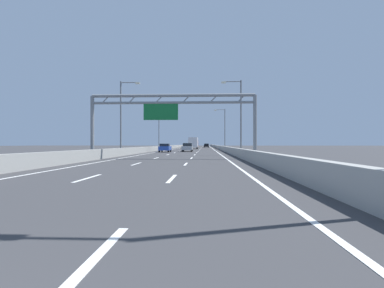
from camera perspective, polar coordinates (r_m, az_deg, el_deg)
ground_plane at (r=100.25m, az=0.73°, el=-0.77°), size 260.00×260.00×0.00m
lane_dash_left_1 at (r=13.72m, az=-19.02°, el=-6.10°), size 0.16×3.00×0.01m
lane_dash_left_2 at (r=22.31m, az=-10.46°, el=-3.71°), size 0.16×3.00×0.01m
lane_dash_left_3 at (r=31.13m, az=-6.72°, el=-2.64°), size 0.16×3.00×0.01m
lane_dash_left_4 at (r=40.03m, az=-4.64°, el=-2.03°), size 0.16×3.00×0.01m
lane_dash_left_5 at (r=48.97m, az=-3.32°, el=-1.65°), size 0.16×3.00×0.01m
lane_dash_left_6 at (r=57.92m, az=-2.40°, el=-1.38°), size 0.16×3.00×0.01m
lane_dash_left_7 at (r=66.89m, az=-1.74°, el=-1.18°), size 0.16×3.00×0.01m
lane_dash_left_8 at (r=75.87m, az=-1.23°, el=-1.03°), size 0.16×3.00×0.01m
lane_dash_left_9 at (r=84.85m, az=-0.82°, el=-0.92°), size 0.16×3.00×0.01m
lane_dash_left_10 at (r=93.83m, az=-0.50°, el=-0.82°), size 0.16×3.00×0.01m
lane_dash_left_11 at (r=102.82m, az=-0.23°, el=-0.74°), size 0.16×3.00×0.01m
lane_dash_left_12 at (r=111.81m, az=-0.00°, el=-0.68°), size 0.16×3.00×0.01m
lane_dash_left_13 at (r=120.80m, az=0.19°, el=-0.62°), size 0.16×3.00×0.01m
lane_dash_left_14 at (r=129.79m, az=0.35°, el=-0.57°), size 0.16×3.00×0.01m
lane_dash_left_15 at (r=138.79m, az=0.50°, el=-0.53°), size 0.16×3.00×0.01m
lane_dash_left_16 at (r=147.78m, az=0.62°, el=-0.49°), size 0.16×3.00×0.01m
lane_dash_left_17 at (r=156.77m, az=0.73°, el=-0.46°), size 0.16×3.00×0.01m
lane_dash_right_0 at (r=4.22m, az=-18.50°, el=-20.40°), size 0.16×3.00×0.01m
lane_dash_right_1 at (r=12.85m, az=-3.82°, el=-6.51°), size 0.16×3.00×0.01m
lane_dash_right_2 at (r=21.78m, az=-1.18°, el=-3.80°), size 0.16×3.00×0.01m
lane_dash_right_3 at (r=30.75m, az=-0.08°, el=-2.67°), size 0.16×3.00×0.01m
lane_dash_right_4 at (r=39.74m, az=0.52°, el=-2.05°), size 0.16×3.00×0.01m
lane_dash_right_5 at (r=48.73m, az=0.90°, el=-1.66°), size 0.16×3.00×0.01m
lane_dash_right_6 at (r=57.72m, az=1.16°, el=-1.38°), size 0.16×3.00×0.01m
lane_dash_right_7 at (r=66.72m, az=1.35°, el=-1.19°), size 0.16×3.00×0.01m
lane_dash_right_8 at (r=75.71m, az=1.49°, el=-1.04°), size 0.16×3.00×0.01m
lane_dash_right_9 at (r=84.71m, az=1.61°, el=-0.92°), size 0.16×3.00×0.01m
lane_dash_right_10 at (r=93.71m, az=1.70°, el=-0.82°), size 0.16×3.00×0.01m
lane_dash_right_11 at (r=102.71m, az=1.78°, el=-0.74°), size 0.16×3.00×0.01m
lane_dash_right_12 at (r=111.71m, az=1.84°, el=-0.68°), size 0.16×3.00×0.01m
lane_dash_right_13 at (r=120.70m, az=1.90°, el=-0.62°), size 0.16×3.00×0.01m
lane_dash_right_14 at (r=129.70m, az=1.94°, el=-0.57°), size 0.16×3.00×0.01m
lane_dash_right_15 at (r=138.70m, az=1.98°, el=-0.53°), size 0.16×3.00×0.01m
lane_dash_right_16 at (r=147.70m, az=2.02°, el=-0.49°), size 0.16×3.00×0.01m
lane_dash_right_17 at (r=156.70m, az=2.05°, el=-0.46°), size 0.16×3.00×0.01m
edge_line_left at (r=88.60m, az=-2.92°, el=-0.87°), size 0.16×176.00×0.01m
edge_line_right at (r=88.22m, az=3.89°, el=-0.88°), size 0.16×176.00×0.01m
barrier_left at (r=110.65m, az=-2.68°, el=-0.44°), size 0.45×220.00×0.95m
barrier_right at (r=110.25m, az=4.48°, el=-0.44°), size 0.45×220.00×0.95m
sign_gantry at (r=29.89m, az=-3.95°, el=6.54°), size 16.38×0.36×6.36m
streetlamp_left_mid at (r=40.14m, az=-12.95°, el=5.68°), size 2.58×0.28×9.50m
streetlamp_right_mid at (r=38.92m, az=8.86°, el=5.85°), size 2.58×0.28×9.50m
streetlamp_left_far at (r=71.30m, az=-6.06°, el=3.23°), size 2.58×0.28×9.50m
streetlamp_right_far at (r=70.62m, az=6.02°, el=3.26°), size 2.58×0.28×9.50m
silver_car at (r=55.92m, az=-0.88°, el=-0.64°), size 1.85×4.47×1.57m
white_car at (r=130.21m, az=2.82°, el=-0.24°), size 1.87×4.22×1.50m
blue_car at (r=52.85m, az=-5.10°, el=-0.71°), size 1.77×4.32×1.47m
black_car at (r=113.45m, az=2.70°, el=-0.29°), size 1.80×4.53×1.48m
box_truck at (r=84.75m, az=0.25°, el=0.24°), size 2.49×8.50×3.19m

